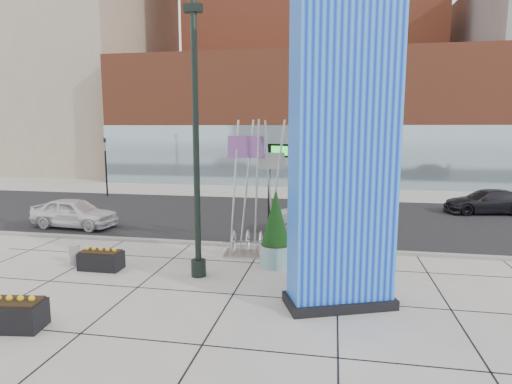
% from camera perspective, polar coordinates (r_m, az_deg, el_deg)
% --- Properties ---
extents(ground, '(160.00, 160.00, 0.00)m').
position_cam_1_polar(ground, '(14.02, -6.16, -11.62)').
color(ground, '#9E9991').
rests_on(ground, ground).
extents(street_asphalt, '(80.00, 12.00, 0.02)m').
position_cam_1_polar(street_asphalt, '(23.42, 0.81, -3.27)').
color(street_asphalt, black).
rests_on(street_asphalt, ground).
extents(curb_edge, '(80.00, 0.30, 0.12)m').
position_cam_1_polar(curb_edge, '(17.69, -2.46, -7.06)').
color(curb_edge, gray).
rests_on(curb_edge, ground).
extents(tower_podium, '(34.00, 10.00, 11.00)m').
position_cam_1_polar(tower_podium, '(39.70, 6.42, 9.54)').
color(tower_podium, brown).
rests_on(tower_podium, ground).
extents(tower_glass_front, '(34.00, 0.60, 5.00)m').
position_cam_1_polar(tower_glass_front, '(34.99, 5.78, 4.76)').
color(tower_glass_front, '#8CA5B2').
rests_on(tower_glass_front, ground).
extents(building_beige_left, '(18.00, 20.00, 34.00)m').
position_cam_1_polar(building_beige_left, '(56.63, -23.21, 20.37)').
color(building_beige_left, gray).
rests_on(building_beige_left, ground).
extents(blue_pylon, '(3.18, 2.24, 9.69)m').
position_cam_1_polar(blue_pylon, '(11.38, 11.65, 7.63)').
color(blue_pylon, '#0D2DC6').
rests_on(blue_pylon, ground).
extents(lamp_post, '(0.56, 0.48, 8.82)m').
position_cam_1_polar(lamp_post, '(13.68, -7.94, 3.37)').
color(lamp_post, black).
rests_on(lamp_post, ground).
extents(public_art_sculpture, '(2.35, 1.32, 5.15)m').
position_cam_1_polar(public_art_sculpture, '(16.24, -0.19, -3.78)').
color(public_art_sculpture, '#BBBDC0').
rests_on(public_art_sculpture, ground).
extents(concrete_bollard, '(0.37, 0.37, 0.71)m').
position_cam_1_polar(concrete_bollard, '(16.68, -23.01, -7.67)').
color(concrete_bollard, gray).
rests_on(concrete_bollard, ground).
extents(overhead_street_sign, '(1.93, 0.83, 4.21)m').
position_cam_1_polar(overhead_street_sign, '(16.53, 4.23, 4.35)').
color(overhead_street_sign, black).
rests_on(overhead_street_sign, ground).
extents(round_planter_east, '(1.07, 1.07, 2.68)m').
position_cam_1_polar(round_planter_east, '(14.86, 13.29, -5.53)').
color(round_planter_east, '#84B1B0').
rests_on(round_planter_east, ground).
extents(round_planter_mid, '(0.96, 0.96, 2.39)m').
position_cam_1_polar(round_planter_mid, '(16.43, 8.02, -4.51)').
color(round_planter_mid, '#84B1B0').
rests_on(round_planter_mid, ground).
extents(round_planter_west, '(1.10, 1.10, 2.74)m').
position_cam_1_polar(round_planter_west, '(14.95, 2.63, -5.09)').
color(round_planter_west, '#84B1B0').
rests_on(round_planter_west, ground).
extents(box_planter_north, '(1.43, 0.71, 0.79)m').
position_cam_1_polar(box_planter_north, '(15.77, -19.95, -8.41)').
color(box_planter_north, black).
rests_on(box_planter_north, ground).
extents(box_planter_south, '(1.64, 0.98, 0.85)m').
position_cam_1_polar(box_planter_south, '(12.27, -29.91, -13.83)').
color(box_planter_south, black).
rests_on(box_planter_south, ground).
extents(car_white_west, '(4.34, 2.06, 1.43)m').
position_cam_1_polar(car_white_west, '(22.56, -23.07, -2.60)').
color(car_white_west, white).
rests_on(car_white_west, ground).
extents(car_silver_mid, '(4.07, 1.48, 1.33)m').
position_cam_1_polar(car_silver_mid, '(19.59, 8.27, -3.76)').
color(car_silver_mid, '#B6B7BE').
rests_on(car_silver_mid, ground).
extents(car_dark_east, '(4.87, 2.59, 1.34)m').
position_cam_1_polar(car_dark_east, '(27.44, 28.40, -1.15)').
color(car_dark_east, black).
rests_on(car_dark_east, ground).
extents(traffic_signal, '(0.15, 0.18, 4.10)m').
position_cam_1_polar(traffic_signal, '(31.90, -19.40, 3.58)').
color(traffic_signal, black).
rests_on(traffic_signal, ground).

